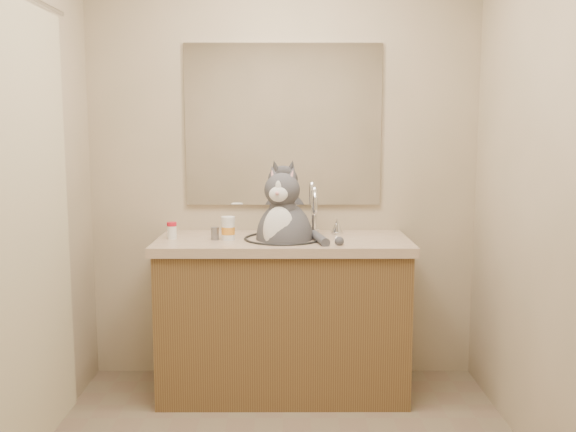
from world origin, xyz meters
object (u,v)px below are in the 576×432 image
Objects in this scene: cat at (284,233)px; pill_bottle_redcap at (172,230)px; pill_bottle_orange at (228,229)px; grey_canister at (215,233)px.

pill_bottle_redcap is at bearing -167.86° from cat.
pill_bottle_orange is at bearing -163.30° from cat.
pill_bottle_orange is (0.30, -0.04, 0.01)m from pill_bottle_redcap.
pill_bottle_redcap is 1.33× the size of grey_canister.
pill_bottle_orange is (-0.29, -0.01, 0.02)m from cat.
pill_bottle_redcap is 0.72× the size of pill_bottle_orange.
grey_canister is at bearing -8.38° from pill_bottle_redcap.
cat is 4.91× the size of pill_bottle_orange.
grey_canister is (0.23, -0.03, -0.01)m from pill_bottle_redcap.
pill_bottle_orange reaches higher than pill_bottle_redcap.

